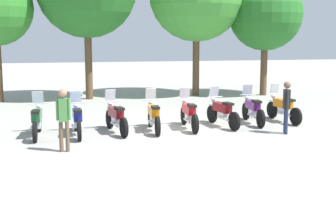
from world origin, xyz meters
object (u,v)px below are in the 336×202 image
object	(u,v)px
person_0	(64,115)
motorcycle_3	(154,116)
motorcycle_1	(77,119)
motorcycle_7	(283,108)
motorcycle_0	(37,120)
motorcycle_4	(189,114)
person_1	(286,103)
motorcycle_5	(222,112)
tree_3	(266,14)
motorcycle_2	(116,117)
motorcycle_6	(253,109)

from	to	relation	value
person_0	motorcycle_3	bearing A→B (deg)	-45.97
motorcycle_1	motorcycle_7	size ratio (longest dim) A/B	1.00
motorcycle_0	motorcycle_4	xyz separation A→B (m)	(5.01, 0.18, 0.00)
motorcycle_4	person_1	distance (m)	3.26
motorcycle_4	motorcycle_5	xyz separation A→B (m)	(1.24, 0.13, 0.00)
person_0	tree_3	size ratio (longest dim) A/B	0.28
motorcycle_4	motorcycle_2	bearing A→B (deg)	92.90
motorcycle_5	motorcycle_1	bearing A→B (deg)	83.59
motorcycle_4	motorcycle_7	distance (m)	3.79
motorcycle_5	person_1	world-z (taller)	person_1
motorcycle_0	person_0	xyz separation A→B (m)	(0.89, -2.10, 0.51)
motorcycle_1	motorcycle_2	bearing A→B (deg)	-85.83
motorcycle_1	motorcycle_6	size ratio (longest dim) A/B	1.00
motorcycle_4	tree_3	bearing A→B (deg)	-38.69
motorcycle_7	motorcycle_6	bearing A→B (deg)	87.95
motorcycle_2	person_0	bearing A→B (deg)	131.09
motorcycle_1	person_0	xyz separation A→B (m)	(-0.36, -2.00, 0.51)
motorcycle_4	person_0	bearing A→B (deg)	119.18
motorcycle_4	person_0	size ratio (longest dim) A/B	1.25
motorcycle_4	motorcycle_6	distance (m)	2.54
motorcycle_1	motorcycle_0	bearing A→B (deg)	81.97
motorcycle_3	motorcycle_0	bearing A→B (deg)	92.05
motorcycle_4	person_0	distance (m)	4.74
motorcycle_2	motorcycle_7	size ratio (longest dim) A/B	0.99
motorcycle_2	motorcycle_3	bearing A→B (deg)	-102.15
motorcycle_3	motorcycle_5	xyz separation A→B (m)	(2.50, 0.25, 0.00)
motorcycle_4	motorcycle_6	size ratio (longest dim) A/B	1.00
motorcycle_1	tree_3	distance (m)	13.17
motorcycle_3	motorcycle_1	bearing A→B (deg)	94.89
motorcycle_3	motorcycle_4	distance (m)	1.26
motorcycle_0	person_0	bearing A→B (deg)	-156.89
motorcycle_5	person_0	distance (m)	5.91
motorcycle_5	tree_3	world-z (taller)	tree_3
motorcycle_4	person_1	world-z (taller)	person_1
motorcycle_3	motorcycle_7	size ratio (longest dim) A/B	1.00
person_0	tree_3	distance (m)	14.57
motorcycle_6	motorcycle_0	bearing A→B (deg)	97.27
motorcycle_4	motorcycle_7	size ratio (longest dim) A/B	1.00
motorcycle_4	person_1	bearing A→B (deg)	-116.41
motorcycle_1	motorcycle_2	xyz separation A→B (m)	(1.25, 0.17, 0.00)
motorcycle_4	motorcycle_1	bearing A→B (deg)	94.50
motorcycle_5	motorcycle_3	bearing A→B (deg)	84.48
motorcycle_0	motorcycle_2	world-z (taller)	same
motorcycle_2	motorcycle_7	xyz separation A→B (m)	(6.27, 0.64, 0.00)
motorcycle_1	person_1	xyz separation A→B (m)	(6.65, -1.16, 0.48)
motorcycle_0	motorcycle_1	distance (m)	1.25
motorcycle_6	person_0	xyz separation A→B (m)	(-6.63, -2.70, 0.51)
motorcycle_7	motorcycle_4	bearing A→B (deg)	90.96
motorcycle_7	motorcycle_1	bearing A→B (deg)	89.17
tree_3	motorcycle_4	bearing A→B (deg)	-128.85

